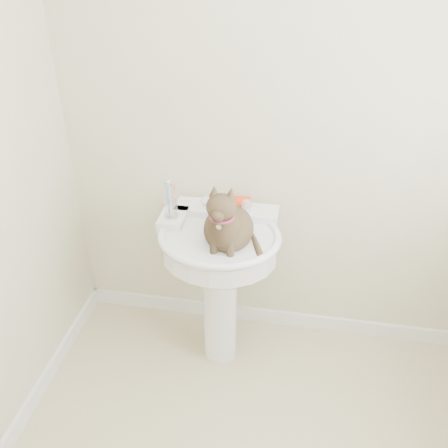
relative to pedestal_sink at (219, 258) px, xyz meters
The scene contains 7 objects.
wall_back 0.73m from the pedestal_sink, 47.68° to the left, with size 2.20×0.00×2.50m, color beige, non-canonical shape.
baseboard_back 0.71m from the pedestal_sink, 46.68° to the left, with size 2.20×0.02×0.09m, color white.
pedestal_sink is the anchor object (origin of this frame).
faucet 0.26m from the pedestal_sink, 89.03° to the left, with size 0.28×0.12×0.14m.
soap_bar 0.30m from the pedestal_sink, 74.32° to the left, with size 0.09×0.06×0.03m, color red.
toothbrush_cup 0.33m from the pedestal_sink, 167.24° to the left, with size 0.07×0.07×0.18m.
cat 0.25m from the pedestal_sink, 53.76° to the right, with size 0.25×0.31×0.45m.
Camera 1 is at (0.09, -1.08, 2.05)m, focal length 40.00 mm.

